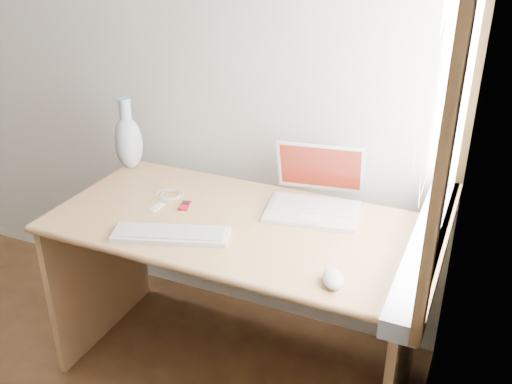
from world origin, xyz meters
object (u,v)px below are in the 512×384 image
at_px(external_keyboard, 171,234).
at_px(vase, 128,140).
at_px(desk, 244,257).
at_px(laptop, 317,196).

xyz_separation_m(external_keyboard, vase, (-0.49, 0.45, 0.12)).
distance_m(desk, external_keyboard, 0.38).
relative_size(laptop, vase, 1.17).
bearing_deg(desk, external_keyboard, -118.89).
bearing_deg(external_keyboard, desk, 42.11).
relative_size(desk, vase, 4.23).
relative_size(laptop, external_keyboard, 0.88).
xyz_separation_m(desk, vase, (-0.64, 0.18, 0.34)).
height_order(external_keyboard, vase, vase).
distance_m(laptop, external_keyboard, 0.58).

